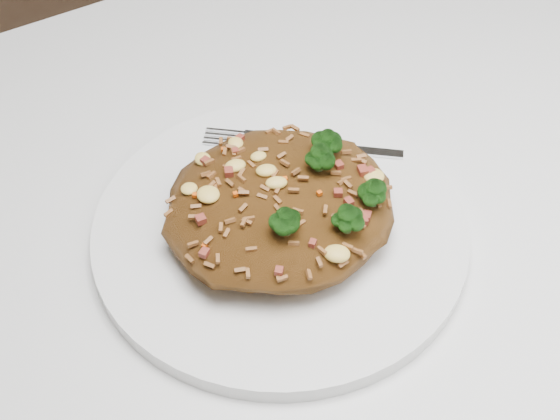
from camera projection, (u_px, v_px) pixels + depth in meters
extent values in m
cube|color=silver|center=(269.00, 303.00, 0.57)|extent=(1.20, 0.80, 0.04)
cylinder|color=brown|center=(453.00, 143.00, 1.23)|extent=(0.06, 0.06, 0.71)
cylinder|color=white|center=(280.00, 230.00, 0.58)|extent=(0.28, 0.28, 0.01)
ellipsoid|color=brown|center=(280.00, 205.00, 0.56)|extent=(0.17, 0.15, 0.04)
ellipsoid|color=#0E3A07|center=(328.00, 141.00, 0.56)|extent=(0.02, 0.02, 0.02)
ellipsoid|color=#0E3A07|center=(347.00, 218.00, 0.52)|extent=(0.02, 0.02, 0.02)
ellipsoid|color=#0E3A07|center=(374.00, 191.00, 0.54)|extent=(0.02, 0.02, 0.02)
ellipsoid|color=#0E3A07|center=(286.00, 220.00, 0.51)|extent=(0.02, 0.02, 0.02)
ellipsoid|color=#0E3A07|center=(319.00, 156.00, 0.55)|extent=(0.02, 0.02, 0.02)
cube|color=silver|center=(361.00, 151.00, 0.62)|extent=(0.08, 0.07, 0.00)
cube|color=silver|center=(242.00, 139.00, 0.63)|extent=(0.04, 0.04, 0.00)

